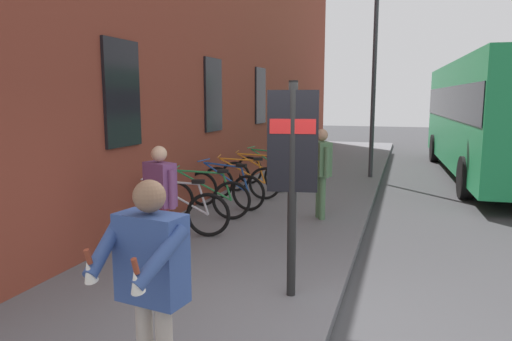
{
  "coord_description": "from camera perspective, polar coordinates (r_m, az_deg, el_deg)",
  "views": [
    {
      "loc": [
        -4.19,
        -0.63,
        2.34
      ],
      "look_at": [
        2.44,
        1.5,
        1.26
      ],
      "focal_mm": 32.93,
      "sensor_mm": 36.0,
      "label": 1
    }
  ],
  "objects": [
    {
      "name": "bicycle_under_window",
      "position": [
        11.98,
        1.55,
        0.04
      ],
      "size": [
        0.48,
        1.77,
        0.97
      ],
      "color": "black",
      "rests_on": "sidewalk_pavement"
    },
    {
      "name": "pedestrian_crossing_street",
      "position": [
        6.44,
        -11.56,
        -2.53
      ],
      "size": [
        0.4,
        0.56,
        1.59
      ],
      "color": "maroon",
      "rests_on": "sidewalk_pavement"
    },
    {
      "name": "bicycle_nearest_sign",
      "position": [
        7.71,
        -9.61,
        -5.03
      ],
      "size": [
        0.56,
        1.74,
        0.97
      ],
      "color": "black",
      "rests_on": "sidewalk_pavement"
    },
    {
      "name": "pedestrian_near_bus",
      "position": [
        8.66,
        7.93,
        0.76
      ],
      "size": [
        0.56,
        0.45,
        1.66
      ],
      "color": "#4C724C",
      "rests_on": "sidewalk_pavement"
    },
    {
      "name": "bicycle_beside_lamp",
      "position": [
        10.32,
        -1.78,
        -1.39
      ],
      "size": [
        0.62,
        1.72,
        0.97
      ],
      "color": "black",
      "rests_on": "sidewalk_pavement"
    },
    {
      "name": "tourist_with_hotdogs",
      "position": [
        3.35,
        -12.76,
        -12.01
      ],
      "size": [
        0.63,
        0.64,
        1.68
      ],
      "color": "#B2A599",
      "rests_on": "sidewalk_pavement"
    },
    {
      "name": "street_lamp",
      "position": [
        13.58,
        14.22,
        13.18
      ],
      "size": [
        0.28,
        0.28,
        5.65
      ],
      "color": "#333338",
      "rests_on": "sidewalk_pavement"
    },
    {
      "name": "city_bus",
      "position": [
        15.34,
        26.88,
        6.31
      ],
      "size": [
        10.61,
        3.06,
        3.35
      ],
      "color": "#1E8C4C",
      "rests_on": "ground"
    },
    {
      "name": "bicycle_by_door",
      "position": [
        11.15,
        0.18,
        -0.62
      ],
      "size": [
        0.54,
        1.74,
        0.97
      ],
      "color": "black",
      "rests_on": "sidewalk_pavement"
    },
    {
      "name": "bicycle_leaning_wall",
      "position": [
        8.67,
        -6.4,
        -3.4
      ],
      "size": [
        0.61,
        1.73,
        0.97
      ],
      "color": "black",
      "rests_on": "sidewalk_pavement"
    },
    {
      "name": "bicycle_end_of_row",
      "position": [
        9.49,
        -3.77,
        -2.3
      ],
      "size": [
        0.48,
        1.77,
        0.97
      ],
      "color": "black",
      "rests_on": "sidewalk_pavement"
    },
    {
      "name": "station_facade",
      "position": [
        13.97,
        -0.77,
        14.48
      ],
      "size": [
        22.0,
        0.65,
        7.44
      ],
      "color": "brown",
      "rests_on": "ground"
    },
    {
      "name": "ground",
      "position": [
        10.46,
        19.45,
        -4.61
      ],
      "size": [
        60.0,
        60.0,
        0.0
      ],
      "primitive_type": "plane",
      "color": "#38383A"
    },
    {
      "name": "sidewalk_pavement",
      "position": [
        12.62,
        6.67,
        -1.64
      ],
      "size": [
        24.0,
        3.5,
        0.12
      ],
      "primitive_type": "cube",
      "color": "slate",
      "rests_on": "ground"
    },
    {
      "name": "transit_info_sign",
      "position": [
        5.11,
        4.46,
        1.85
      ],
      "size": [
        0.17,
        0.56,
        2.4
      ],
      "color": "black",
      "rests_on": "sidewalk_pavement"
    }
  ]
}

